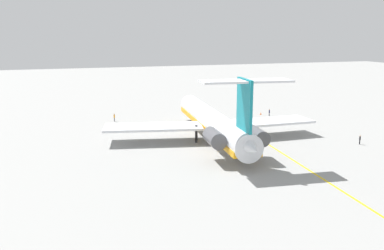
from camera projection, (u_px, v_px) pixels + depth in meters
The scene contains 8 objects.
ground at pixel (241, 143), 76.88m from camera, with size 361.25×361.25×0.00m, color gray.
main_jetliner at pixel (214, 122), 77.10m from camera, with size 45.04×39.81×13.11m.
ground_crew_near_nose at pixel (114, 117), 95.10m from camera, with size 0.43×0.29×1.82m.
ground_crew_near_tail at pixel (360, 139), 75.56m from camera, with size 0.42×0.27×1.68m.
ground_crew_portside at pixel (269, 112), 101.43m from camera, with size 0.43×0.27×1.69m.
safety_cone_nose at pixel (261, 113), 103.40m from camera, with size 0.40×0.40×0.55m, color #EA590F.
safety_cone_tail at pixel (250, 113), 104.47m from camera, with size 0.40×0.40×0.55m, color #EA590F.
taxiway_centreline at pixel (255, 136), 81.78m from camera, with size 99.93×0.36×0.01m, color gold.
Camera 1 is at (-67.84, 31.96, 19.37)m, focal length 39.90 mm.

